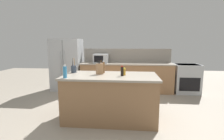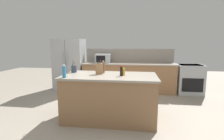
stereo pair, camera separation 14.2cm
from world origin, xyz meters
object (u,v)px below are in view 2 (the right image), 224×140
object	(u,v)px
knife_block	(99,69)
utensil_crock	(74,69)
microwave	(103,58)
dish_soap_bottle	(64,72)
pepper_grinder	(103,67)
honey_jar	(123,72)
refrigerator	(70,64)
range_oven	(190,79)
soy_sauce_bottle	(121,71)

from	to	relation	value
knife_block	utensil_crock	xyz separation A→B (m)	(-0.60, 0.14, -0.03)
microwave	dish_soap_bottle	bearing A→B (deg)	-95.78
pepper_grinder	dish_soap_bottle	bearing A→B (deg)	-134.97
knife_block	honey_jar	size ratio (longest dim) A/B	1.92
refrigerator	range_oven	distance (m)	3.97
knife_block	utensil_crock	world-z (taller)	utensil_crock
range_oven	dish_soap_bottle	distance (m)	4.02
range_oven	pepper_grinder	world-z (taller)	pepper_grinder
refrigerator	microwave	bearing A→B (deg)	-2.50
knife_block	microwave	bearing A→B (deg)	68.02
utensil_crock	pepper_grinder	xyz separation A→B (m)	(0.66, 0.03, 0.04)
honey_jar	soy_sauce_bottle	bearing A→B (deg)	-114.56
pepper_grinder	dish_soap_bottle	world-z (taller)	pepper_grinder
utensil_crock	soy_sauce_bottle	world-z (taller)	utensil_crock
range_oven	soy_sauce_bottle	world-z (taller)	soy_sauce_bottle
soy_sauce_bottle	honey_jar	xyz separation A→B (m)	(0.03, 0.08, -0.02)
utensil_crock	range_oven	bearing A→B (deg)	32.84
knife_block	range_oven	bearing A→B (deg)	10.30
range_oven	pepper_grinder	bearing A→B (deg)	-140.91
refrigerator	pepper_grinder	bearing A→B (deg)	-52.18
utensil_crock	dish_soap_bottle	bearing A→B (deg)	-87.41
soy_sauce_bottle	knife_block	bearing A→B (deg)	162.48
soy_sauce_bottle	utensil_crock	bearing A→B (deg)	164.96
utensil_crock	pepper_grinder	bearing A→B (deg)	2.27
microwave	knife_block	size ratio (longest dim) A/B	1.64
dish_soap_bottle	soy_sauce_bottle	bearing A→B (deg)	16.81
utensil_crock	honey_jar	distance (m)	1.13
knife_block	pepper_grinder	bearing A→B (deg)	40.37
range_oven	knife_block	xyz separation A→B (m)	(-2.45, -2.11, 0.59)
range_oven	utensil_crock	distance (m)	3.68
knife_block	dish_soap_bottle	bearing A→B (deg)	-171.30
microwave	soy_sauce_bottle	world-z (taller)	microwave
microwave	range_oven	bearing A→B (deg)	-0.00
microwave	knife_block	bearing A→B (deg)	-81.56
range_oven	dish_soap_bottle	world-z (taller)	dish_soap_bottle
refrigerator	range_oven	size ratio (longest dim) A/B	1.87
soy_sauce_bottle	range_oven	bearing A→B (deg)	48.84
knife_block	pepper_grinder	distance (m)	0.18
refrigerator	knife_block	world-z (taller)	refrigerator
dish_soap_bottle	range_oven	bearing A→B (deg)	40.43
microwave	pepper_grinder	xyz separation A→B (m)	(0.37, -1.95, -0.02)
range_oven	knife_block	size ratio (longest dim) A/B	3.17
range_oven	soy_sauce_bottle	distance (m)	3.06
utensil_crock	dish_soap_bottle	distance (m)	0.61
utensil_crock	knife_block	bearing A→B (deg)	-13.05
microwave	pepper_grinder	world-z (taller)	microwave
utensil_crock	pepper_grinder	distance (m)	0.66
refrigerator	pepper_grinder	xyz separation A→B (m)	(1.55, -2.00, 0.20)
pepper_grinder	soy_sauce_bottle	bearing A→B (deg)	-37.07
honey_jar	pepper_grinder	bearing A→B (deg)	152.02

